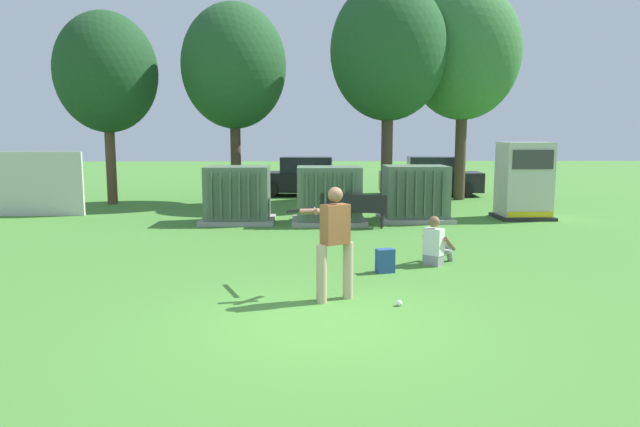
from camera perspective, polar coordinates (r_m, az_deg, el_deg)
ground_plane at (r=7.79m, az=-0.01°, el=-10.87°), size 96.00×96.00×0.00m
fence_panel at (r=20.20m, az=-29.06°, el=2.61°), size 4.80×0.12×2.00m
transformer_west at (r=16.55m, az=-8.25°, el=1.84°), size 2.10×1.70×1.62m
transformer_mid_west at (r=16.22m, az=0.89°, el=1.80°), size 2.10×1.70×1.62m
transformer_mid_east at (r=16.96m, az=9.53°, el=1.95°), size 2.10×1.70×1.62m
generator_enclosure at (r=18.18m, az=19.79°, el=3.09°), size 1.60×1.40×2.30m
park_bench at (r=15.49m, az=3.42°, el=0.55°), size 1.84×0.78×0.92m
batter at (r=8.60m, az=1.32°, el=-2.37°), size 1.06×1.50×1.74m
sports_ball at (r=8.57m, az=7.95°, el=-8.89°), size 0.09×0.09×0.09m
seated_spectator at (r=11.31m, az=11.57°, el=-3.14°), size 0.72×0.76×0.96m
backpack at (r=10.52m, az=6.53°, el=-4.76°), size 0.36×0.32×0.44m
tree_left at (r=22.21m, az=-20.66°, el=13.07°), size 3.59×3.59×6.86m
tree_center_left at (r=21.47m, az=-8.63°, el=14.36°), size 3.79×3.79×7.24m
tree_center_right at (r=21.24m, az=6.88°, el=15.84°), size 4.17×4.17×7.98m
tree_right at (r=23.03m, az=14.23°, el=15.32°), size 4.26×4.26×8.14m
parked_car_leftmost at (r=23.74m, az=-1.59°, el=3.63°), size 4.31×2.14×1.62m
parked_car_left_of_center at (r=24.28m, az=11.06°, el=3.59°), size 4.33×2.20×1.62m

